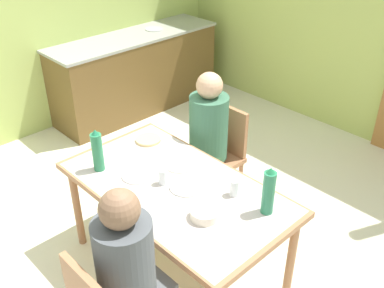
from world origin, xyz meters
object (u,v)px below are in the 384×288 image
kitchen_counter (136,73)px  water_bottle_green_far (269,192)px  serving_bowl_center (205,214)px  person_far_diner (207,127)px  water_bottle_green_near (97,151)px  dining_table (175,194)px  chair_far_diner (218,152)px  person_near_diner (127,261)px

kitchen_counter → water_bottle_green_far: size_ratio=6.55×
water_bottle_green_far → serving_bowl_center: 0.39m
kitchen_counter → serving_bowl_center: (2.61, -1.49, 0.31)m
person_far_diner → water_bottle_green_near: person_far_diner is taller
dining_table → water_bottle_green_near: (-0.49, -0.24, 0.21)m
water_bottle_green_near → chair_far_diner: bearing=81.3°
dining_table → person_far_diner: bearing=118.0°
chair_far_diner → serving_bowl_center: size_ratio=5.12×
dining_table → serving_bowl_center: (0.35, -0.08, 0.10)m
dining_table → person_far_diner: person_far_diner is taller
person_far_diner → water_bottle_green_far: (0.90, -0.42, 0.10)m
kitchen_counter → water_bottle_green_near: 2.45m
water_bottle_green_far → serving_bowl_center: size_ratio=1.84×
chair_far_diner → serving_bowl_center: (0.69, -0.86, 0.26)m
kitchen_counter → serving_bowl_center: bearing=-29.7°
kitchen_counter → water_bottle_green_near: water_bottle_green_near is taller
chair_far_diner → water_bottle_green_far: water_bottle_green_far is taller
chair_far_diner → water_bottle_green_far: (0.90, -0.56, 0.38)m
person_far_diner → serving_bowl_center: bearing=133.7°
chair_far_diner → person_far_diner: person_far_diner is taller
person_near_diner → person_far_diner: size_ratio=1.00×
kitchen_counter → chair_far_diner: (1.92, -0.63, 0.05)m
dining_table → person_far_diner: size_ratio=1.99×
serving_bowl_center → dining_table: bearing=166.7°
dining_table → kitchen_counter: bearing=148.1°
dining_table → water_bottle_green_near: size_ratio=5.03×
person_far_diner → water_bottle_green_far: person_far_diner is taller
dining_table → person_near_diner: bearing=-61.0°
chair_far_diner → water_bottle_green_near: size_ratio=2.85×
dining_table → serving_bowl_center: serving_bowl_center is taller
dining_table → water_bottle_green_near: 0.59m
serving_bowl_center → water_bottle_green_near: bearing=-169.3°
dining_table → chair_far_diner: bearing=113.6°
person_near_diner → water_bottle_green_far: 0.89m
chair_far_diner → water_bottle_green_far: size_ratio=2.78×
person_near_diner → chair_far_diner: bearing=116.1°
water_bottle_green_near → person_far_diner: bearing=80.0°
chair_far_diner → person_near_diner: person_near_diner is taller
person_near_diner → serving_bowl_center: bearing=90.5°
chair_far_diner → dining_table: bearing=113.6°
person_far_diner → water_bottle_green_near: size_ratio=2.52×
person_near_diner → person_far_diner: same height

